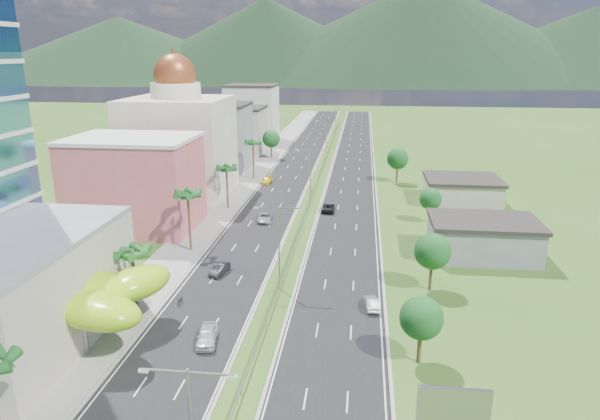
% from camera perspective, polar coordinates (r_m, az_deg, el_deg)
% --- Properties ---
extents(ground, '(500.00, 500.00, 0.00)m').
position_cam_1_polar(ground, '(60.13, -3.68, -12.40)').
color(ground, '#2D5119').
rests_on(ground, ground).
extents(road_left, '(11.00, 260.00, 0.04)m').
position_cam_1_polar(road_left, '(145.67, -0.28, 5.08)').
color(road_left, black).
rests_on(road_left, ground).
extents(road_right, '(11.00, 260.00, 0.04)m').
position_cam_1_polar(road_right, '(144.65, 5.65, 4.91)').
color(road_right, black).
rests_on(road_right, ground).
extents(sidewalk_left, '(7.00, 260.00, 0.12)m').
position_cam_1_polar(sidewalk_left, '(147.10, -3.97, 5.17)').
color(sidewalk_left, gray).
rests_on(sidewalk_left, ground).
extents(median_guardrail, '(0.10, 216.06, 0.76)m').
position_cam_1_polar(median_guardrail, '(127.29, 2.09, 3.65)').
color(median_guardrail, gray).
rests_on(median_guardrail, ground).
extents(streetlight_median_b, '(6.04, 0.25, 11.00)m').
position_cam_1_polar(streetlight_median_b, '(66.34, -2.25, -3.12)').
color(streetlight_median_b, gray).
rests_on(streetlight_median_b, ground).
extents(streetlight_median_c, '(6.04, 0.25, 11.00)m').
position_cam_1_polar(streetlight_median_c, '(104.57, 1.13, 4.25)').
color(streetlight_median_c, gray).
rests_on(streetlight_median_c, ground).
extents(streetlight_median_d, '(6.04, 0.25, 11.00)m').
position_cam_1_polar(streetlight_median_d, '(148.70, 2.85, 7.93)').
color(streetlight_median_d, gray).
rests_on(streetlight_median_d, ground).
extents(streetlight_median_e, '(6.04, 0.25, 11.00)m').
position_cam_1_polar(streetlight_median_e, '(193.22, 3.79, 9.92)').
color(streetlight_median_e, gray).
rests_on(streetlight_median_e, ground).
extents(lime_canopy, '(18.00, 15.00, 7.40)m').
position_cam_1_polar(lime_canopy, '(61.21, -23.43, -8.08)').
color(lime_canopy, '#97CD14').
rests_on(lime_canopy, ground).
extents(pink_shophouse, '(20.00, 15.00, 15.00)m').
position_cam_1_polar(pink_shophouse, '(94.35, -17.18, 2.60)').
color(pink_shophouse, '#D15556').
rests_on(pink_shophouse, ground).
extents(domed_building, '(20.00, 20.00, 28.70)m').
position_cam_1_polar(domed_building, '(114.58, -12.79, 7.27)').
color(domed_building, beige).
rests_on(domed_building, ground).
extents(midrise_grey, '(16.00, 15.00, 16.00)m').
position_cam_1_polar(midrise_grey, '(138.36, -8.91, 7.62)').
color(midrise_grey, slate).
rests_on(midrise_grey, ground).
extents(midrise_beige, '(16.00, 15.00, 13.00)m').
position_cam_1_polar(midrise_beige, '(159.64, -6.79, 8.34)').
color(midrise_beige, '#B4A894').
rests_on(midrise_beige, ground).
extents(midrise_white, '(16.00, 15.00, 18.00)m').
position_cam_1_polar(midrise_white, '(181.60, -5.14, 10.18)').
color(midrise_white, silver).
rests_on(midrise_white, ground).
extents(billboard, '(5.20, 0.35, 6.20)m').
position_cam_1_polar(billboard, '(42.36, 16.04, -19.80)').
color(billboard, gray).
rests_on(billboard, ground).
extents(shed_near, '(15.00, 10.00, 5.00)m').
position_cam_1_polar(shed_near, '(83.16, 18.94, -3.00)').
color(shed_near, slate).
rests_on(shed_near, ground).
extents(shed_far, '(14.00, 12.00, 4.40)m').
position_cam_1_polar(shed_far, '(111.84, 16.87, 1.95)').
color(shed_far, '#B4A894').
rests_on(shed_far, ground).
extents(palm_tree_b, '(3.60, 3.60, 8.10)m').
position_cam_1_polar(palm_tree_b, '(63.33, -17.45, -4.58)').
color(palm_tree_b, '#47301C').
rests_on(palm_tree_b, ground).
extents(palm_tree_c, '(3.60, 3.60, 9.60)m').
position_cam_1_polar(palm_tree_c, '(80.60, -11.89, 1.42)').
color(palm_tree_c, '#47301C').
rests_on(palm_tree_c, ground).
extents(palm_tree_d, '(3.60, 3.60, 8.60)m').
position_cam_1_polar(palm_tree_d, '(102.25, -7.84, 4.26)').
color(palm_tree_d, '#47301C').
rests_on(palm_tree_d, ground).
extents(palm_tree_e, '(3.60, 3.60, 9.40)m').
position_cam_1_polar(palm_tree_e, '(126.02, -5.04, 7.03)').
color(palm_tree_e, '#47301C').
rests_on(palm_tree_e, ground).
extents(leafy_tree_lfar, '(4.90, 4.90, 8.05)m').
position_cam_1_polar(leafy_tree_lfar, '(150.70, -3.10, 7.59)').
color(leafy_tree_lfar, '#47301C').
rests_on(leafy_tree_lfar, ground).
extents(leafy_tree_ra, '(4.20, 4.20, 6.90)m').
position_cam_1_polar(leafy_tree_ra, '(52.99, 12.82, -11.19)').
color(leafy_tree_ra, '#47301C').
rests_on(leafy_tree_ra, ground).
extents(leafy_tree_rb, '(4.55, 4.55, 7.47)m').
position_cam_1_polar(leafy_tree_rb, '(68.63, 13.95, -4.33)').
color(leafy_tree_rb, '#47301C').
rests_on(leafy_tree_rb, ground).
extents(leafy_tree_rc, '(3.85, 3.85, 6.33)m').
position_cam_1_polar(leafy_tree_rc, '(95.72, 13.75, 1.13)').
color(leafy_tree_rc, '#47301C').
rests_on(leafy_tree_rc, ground).
extents(leafy_tree_rd, '(4.90, 4.90, 8.05)m').
position_cam_1_polar(leafy_tree_rd, '(124.19, 10.38, 5.40)').
color(leafy_tree_rd, '#47301C').
rests_on(leafy_tree_rd, ground).
extents(mountain_ridge, '(860.00, 140.00, 90.00)m').
position_cam_1_polar(mountain_ridge, '(505.01, 12.71, 12.90)').
color(mountain_ridge, black).
rests_on(mountain_ridge, ground).
extents(car_white_near_left, '(2.68, 5.06, 1.64)m').
position_cam_1_polar(car_white_near_left, '(57.60, -9.89, -13.05)').
color(car_white_near_left, silver).
rests_on(car_white_near_left, road_left).
extents(car_dark_left, '(2.14, 4.35, 1.37)m').
position_cam_1_polar(car_dark_left, '(73.79, -8.56, -6.22)').
color(car_dark_left, black).
rests_on(car_dark_left, road_left).
extents(car_silver_mid_left, '(2.83, 5.28, 1.41)m').
position_cam_1_polar(car_silver_mid_left, '(95.03, -3.77, -0.81)').
color(car_silver_mid_left, '#929699').
rests_on(car_silver_mid_left, road_left).
extents(car_yellow_far_left, '(1.99, 4.82, 1.40)m').
position_cam_1_polar(car_yellow_far_left, '(122.75, -3.53, 3.20)').
color(car_yellow_far_left, yellow).
rests_on(car_yellow_far_left, road_left).
extents(car_silver_right, '(1.86, 4.18, 1.33)m').
position_cam_1_polar(car_silver_right, '(64.23, 7.63, -9.81)').
color(car_silver_right, '#9EA0A6').
rests_on(car_silver_right, road_right).
extents(car_dark_far_right, '(2.38, 5.15, 1.43)m').
position_cam_1_polar(car_dark_far_right, '(101.03, 3.00, 0.27)').
color(car_dark_far_right, black).
rests_on(car_dark_far_right, road_right).
extents(motorcycle, '(0.69, 1.90, 1.19)m').
position_cam_1_polar(motorcycle, '(66.31, -12.66, -9.27)').
color(motorcycle, black).
rests_on(motorcycle, road_left).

